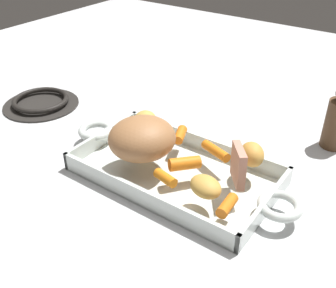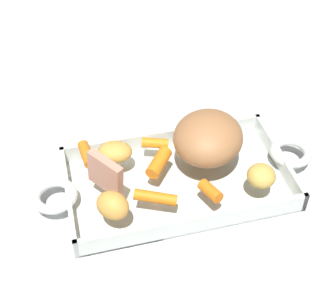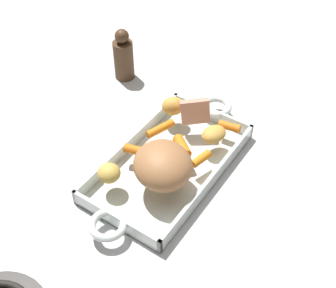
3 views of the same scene
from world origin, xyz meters
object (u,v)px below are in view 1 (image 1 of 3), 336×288
Objects in this scene: baby_carrot_long at (185,163)px; baby_carrot_short at (165,178)px; roasting_dish at (175,171)px; potato_whole at (145,120)px; pork_roast at (142,138)px; baby_carrot_southwest at (227,205)px; potato_near_roast at (206,187)px; baby_carrot_center_right at (180,135)px; stove_burner_rear at (41,102)px; potato_golden_small at (252,154)px; roast_slice_outer at (238,165)px; baby_carrot_center_left at (216,151)px.

baby_carrot_short is at bearing -96.19° from baby_carrot_long.
potato_whole reaches higher than roasting_dish.
roasting_dish is 0.09m from pork_roast.
baby_carrot_southwest is 0.85× the size of potato_near_roast.
baby_carrot_center_right is 0.41m from stove_burner_rear.
baby_carrot_long is (0.03, -0.01, 0.04)m from roasting_dish.
baby_carrot_short is 0.07m from potato_near_roast.
baby_carrot_long is 0.12m from potato_golden_small.
roasting_dish is 8.56× the size of baby_carrot_long.
baby_carrot_southwest is 0.27× the size of stove_burner_rear.
roast_slice_outer is 1.10× the size of potato_near_roast.
roasting_dish is 11.64× the size of baby_carrot_center_right.
baby_carrot_center_left reaches higher than stove_burner_rear.
baby_carrot_center_left is at bearing 36.59° from pork_roast.
baby_carrot_short is 1.10× the size of baby_carrot_center_right.
baby_carrot_long is 0.47m from stove_burner_rear.
baby_carrot_center_left is at bearing -1.86° from potato_whole.
roasting_dish is 0.05m from baby_carrot_long.
roasting_dish is 7.20× the size of baby_carrot_center_left.
baby_carrot_short is at bearing -26.41° from pork_roast.
roast_slice_outer reaches higher than baby_carrot_center_right.
roast_slice_outer is at bearing -19.88° from baby_carrot_center_right.
potato_near_roast is (0.09, -0.05, 0.04)m from roasting_dish.
stove_burner_rear is (-0.38, 0.07, -0.07)m from pork_roast.
potato_near_roast is 0.12m from potato_golden_small.
baby_carrot_center_left is 0.07m from baby_carrot_long.
potato_near_roast is at bearing -28.25° from potato_whole.
potato_near_roast is (0.07, 0.01, 0.01)m from baby_carrot_short.
potato_whole is 0.24m from potato_near_roast.
baby_carrot_center_right is 0.15m from potato_golden_small.
baby_carrot_center_right is at bearing 2.62° from stove_burner_rear.
stove_burner_rear is at bearing 169.03° from baby_carrot_southwest.
potato_golden_small is (-0.02, 0.13, 0.01)m from baby_carrot_southwest.
baby_carrot_short reaches higher than roasting_dish.
potato_whole reaches higher than baby_carrot_center_left.
pork_roast is 1.87× the size of baby_carrot_center_left.
roasting_dish is 0.44m from stove_burner_rear.
potato_near_roast reaches higher than baby_carrot_long.
baby_carrot_center_left is 0.49m from stove_burner_rear.
pork_roast is at bearing -173.18° from baby_carrot_long.
roasting_dish is 0.11m from potato_near_roast.
stove_burner_rear is (-0.49, -0.01, -0.04)m from baby_carrot_center_left.
pork_roast is at bearing 153.59° from baby_carrot_short.
baby_carrot_long is 0.30× the size of stove_burner_rear.
pork_roast is at bearing -169.07° from roast_slice_outer.
baby_carrot_southwest is at bearing -36.83° from baby_carrot_center_right.
potato_whole reaches higher than baby_carrot_center_right.
baby_carrot_long reaches higher than stove_burner_rear.
baby_carrot_short is 0.14m from baby_carrot_center_right.
potato_near_roast reaches higher than roasting_dish.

